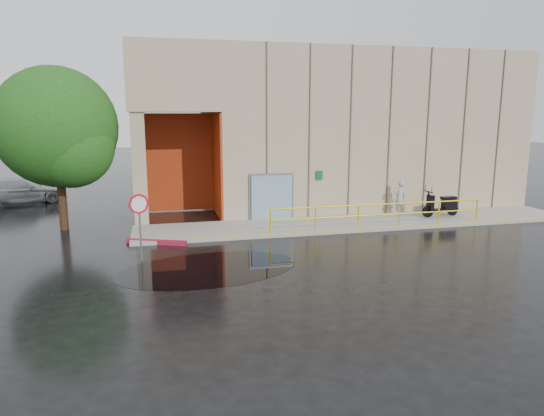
{
  "coord_description": "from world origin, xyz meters",
  "views": [
    {
      "loc": [
        -4.88,
        -15.39,
        4.92
      ],
      "look_at": [
        -0.47,
        3.0,
        1.24
      ],
      "focal_mm": 32.0,
      "sensor_mm": 36.0,
      "label": 1
    }
  ],
  "objects_px": {
    "tree_near": "(60,132)",
    "person": "(400,198)",
    "scooter": "(442,198)",
    "stop_sign": "(139,212)",
    "car_c": "(18,191)",
    "red_curb": "(157,242)"
  },
  "relations": [
    {
      "from": "tree_near",
      "to": "person",
      "type": "bearing_deg",
      "value": -4.03
    },
    {
      "from": "stop_sign",
      "to": "person",
      "type": "bearing_deg",
      "value": 20.27
    },
    {
      "from": "stop_sign",
      "to": "tree_near",
      "type": "height_order",
      "value": "tree_near"
    },
    {
      "from": "scooter",
      "to": "stop_sign",
      "type": "xyz_separation_m",
      "value": [
        -13.61,
        -3.56,
        0.71
      ]
    },
    {
      "from": "stop_sign",
      "to": "car_c",
      "type": "bearing_deg",
      "value": 118.73
    },
    {
      "from": "person",
      "to": "red_curb",
      "type": "height_order",
      "value": "person"
    },
    {
      "from": "red_curb",
      "to": "person",
      "type": "bearing_deg",
      "value": 11.1
    },
    {
      "from": "car_c",
      "to": "person",
      "type": "bearing_deg",
      "value": -133.92
    },
    {
      "from": "scooter",
      "to": "person",
      "type": "bearing_deg",
      "value": 151.79
    },
    {
      "from": "car_c",
      "to": "red_curb",
      "type": "bearing_deg",
      "value": -165.01
    },
    {
      "from": "red_curb",
      "to": "car_c",
      "type": "xyz_separation_m",
      "value": [
        -7.39,
        10.59,
        0.63
      ]
    },
    {
      "from": "person",
      "to": "car_c",
      "type": "relative_size",
      "value": 0.34
    },
    {
      "from": "scooter",
      "to": "stop_sign",
      "type": "height_order",
      "value": "stop_sign"
    },
    {
      "from": "stop_sign",
      "to": "car_c",
      "type": "distance_m",
      "value": 14.47
    },
    {
      "from": "red_curb",
      "to": "scooter",
      "type": "bearing_deg",
      "value": 6.36
    },
    {
      "from": "stop_sign",
      "to": "car_c",
      "type": "relative_size",
      "value": 0.47
    },
    {
      "from": "person",
      "to": "tree_near",
      "type": "xyz_separation_m",
      "value": [
        -15.08,
        1.06,
        3.2
      ]
    },
    {
      "from": "scooter",
      "to": "tree_near",
      "type": "xyz_separation_m",
      "value": [
        -16.82,
        1.83,
        3.18
      ]
    },
    {
      "from": "person",
      "to": "tree_near",
      "type": "height_order",
      "value": "tree_near"
    },
    {
      "from": "stop_sign",
      "to": "red_curb",
      "type": "distance_m",
      "value": 2.7
    },
    {
      "from": "person",
      "to": "stop_sign",
      "type": "bearing_deg",
      "value": 12.35
    },
    {
      "from": "person",
      "to": "scooter",
      "type": "bearing_deg",
      "value": 148.5
    }
  ]
}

